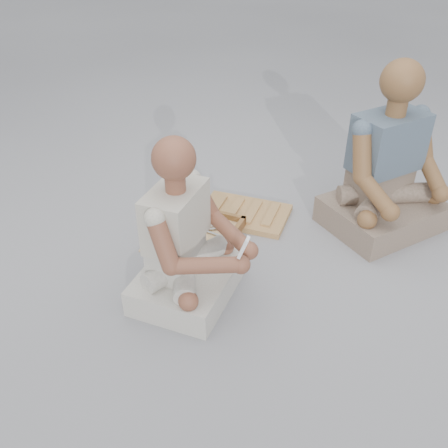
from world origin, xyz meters
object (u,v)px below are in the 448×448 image
(tool_tray, at_px, (200,229))
(craftsman, at_px, (185,246))
(companion, at_px, (387,176))
(carved_panel, at_px, (244,214))

(tool_tray, height_order, craftsman, craftsman)
(craftsman, bearing_deg, tool_tray, -163.09)
(craftsman, height_order, companion, companion)
(tool_tray, height_order, companion, companion)
(carved_panel, xyz_separation_m, craftsman, (-0.11, -0.78, 0.28))
(tool_tray, distance_m, companion, 1.15)
(companion, bearing_deg, tool_tray, -22.07)
(carved_panel, relative_size, craftsman, 0.64)
(tool_tray, bearing_deg, carved_panel, 56.31)
(carved_panel, relative_size, tool_tray, 1.11)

